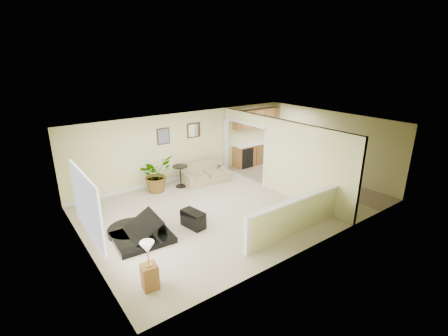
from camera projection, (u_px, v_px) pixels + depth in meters
floor at (236, 204)px, 10.26m from camera, size 9.00×9.00×0.00m
back_wall at (187, 146)px, 12.13m from camera, size 9.00×0.04×2.50m
front_wall at (317, 200)px, 7.57m from camera, size 9.00×0.04×2.50m
left_wall at (81, 205)px, 7.33m from camera, size 0.04×6.00×2.50m
right_wall at (329, 144)px, 12.37m from camera, size 0.04×6.00×2.50m
ceiling at (237, 126)px, 9.44m from camera, size 9.00×6.00×0.04m
kitchen_vinyl at (303, 182)px, 12.02m from camera, size 2.70×6.00×0.01m
interior_partition at (273, 155)px, 11.06m from camera, size 0.18×5.99×2.50m
pony_half_wall at (294, 216)px, 8.38m from camera, size 3.42×0.22×1.00m
left_window at (87, 204)px, 6.89m from camera, size 0.05×2.15×1.45m
wall_art_left at (163, 136)px, 11.41m from camera, size 0.48×0.04×0.58m
wall_mirror at (194, 130)px, 12.10m from camera, size 0.55×0.04×0.55m
kitchen_cabinets at (255, 144)px, 13.84m from camera, size 2.36×0.65×2.33m
piano at (138, 219)px, 8.15m from camera, size 1.70×1.77×1.32m
piano_bench at (193, 219)px, 8.82m from camera, size 0.47×0.75×0.46m
loveseat at (204, 172)px, 12.00m from camera, size 1.75×1.09×0.95m
accent_table at (180, 173)px, 11.44m from camera, size 0.54×0.54×0.78m
palm_plant at (156, 174)px, 11.06m from camera, size 1.40×1.32×1.23m
small_plant at (220, 172)px, 12.44m from camera, size 0.34×0.34×0.48m
lamp_stand at (149, 269)px, 6.42m from camera, size 0.35×0.35×1.05m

